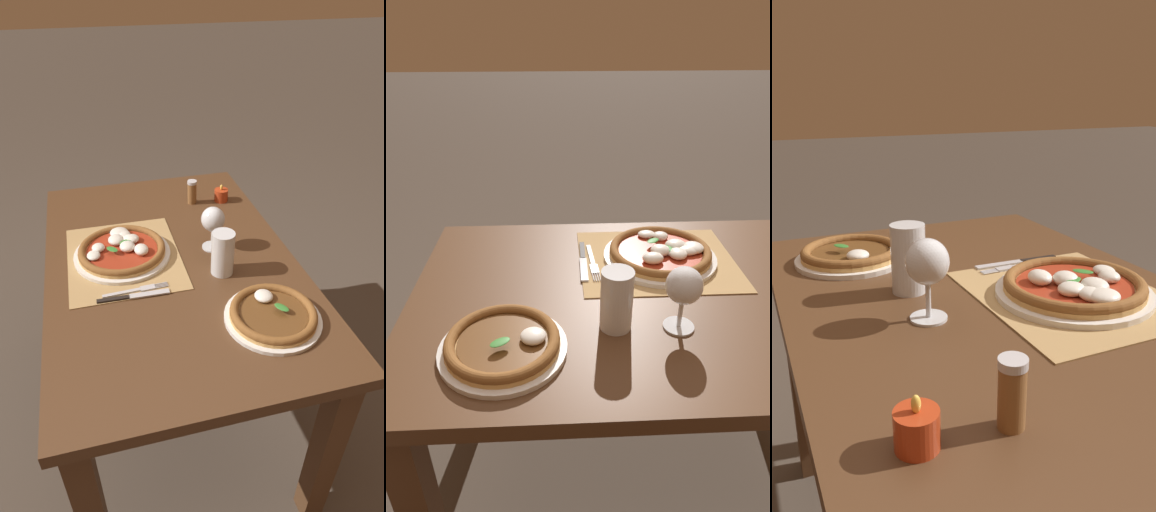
# 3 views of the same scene
# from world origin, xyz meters

# --- Properties ---
(ground_plane) EXTENTS (24.00, 24.00, 0.00)m
(ground_plane) POSITION_xyz_m (0.00, 0.00, 0.00)
(ground_plane) COLOR #473D33
(dining_table) EXTENTS (1.23, 0.81, 0.74)m
(dining_table) POSITION_xyz_m (0.00, 0.00, 0.63)
(dining_table) COLOR #4C301C
(dining_table) RESTS_ON ground
(paper_placemat) EXTENTS (0.44, 0.37, 0.00)m
(paper_placemat) POSITION_xyz_m (-0.04, -0.15, 0.74)
(paper_placemat) COLOR #A88451
(paper_placemat) RESTS_ON dining_table
(pizza_near) EXTENTS (0.32, 0.32, 0.05)m
(pizza_near) POSITION_xyz_m (-0.06, -0.15, 0.76)
(pizza_near) COLOR silver
(pizza_near) RESTS_ON paper_placemat
(pizza_far) EXTENTS (0.27, 0.27, 0.05)m
(pizza_far) POSITION_xyz_m (0.36, 0.21, 0.76)
(pizza_far) COLOR silver
(pizza_far) RESTS_ON dining_table
(wine_glass) EXTENTS (0.08, 0.08, 0.16)m
(wine_glass) POSITION_xyz_m (-0.03, 0.15, 0.85)
(wine_glass) COLOR silver
(wine_glass) RESTS_ON dining_table
(pint_glass) EXTENTS (0.07, 0.07, 0.15)m
(pint_glass) POSITION_xyz_m (0.11, 0.14, 0.81)
(pint_glass) COLOR silver
(pint_glass) RESTS_ON dining_table
(fork) EXTENTS (0.03, 0.20, 0.00)m
(fork) POSITION_xyz_m (0.14, -0.14, 0.75)
(fork) COLOR #B7B7BC
(fork) RESTS_ON paper_placemat
(knife) EXTENTS (0.02, 0.22, 0.01)m
(knife) POSITION_xyz_m (0.17, -0.15, 0.75)
(knife) COLOR black
(knife) RESTS_ON paper_placemat
(votive_candle) EXTENTS (0.06, 0.06, 0.07)m
(votive_candle) POSITION_xyz_m (-0.35, 0.29, 0.76)
(votive_candle) COLOR #B23819
(votive_candle) RESTS_ON dining_table
(pepper_shaker) EXTENTS (0.04, 0.04, 0.10)m
(pepper_shaker) POSITION_xyz_m (-0.36, 0.17, 0.79)
(pepper_shaker) COLOR brown
(pepper_shaker) RESTS_ON dining_table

